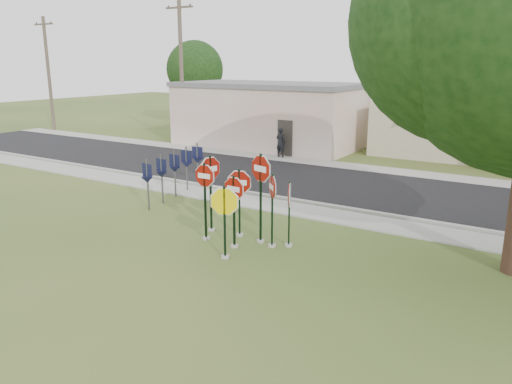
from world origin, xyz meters
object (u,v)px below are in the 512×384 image
Objects in this scene: stop_sign_center at (234,203)px; utility_pole_near at (181,70)px; stop_sign_yellow at (225,213)px; pedestrian at (281,142)px; stop_sign_left at (205,191)px.

stop_sign_center is 20.27m from utility_pole_near.
stop_sign_yellow is (0.27, -0.87, -0.05)m from stop_sign_center.
stop_sign_yellow is 21.08m from utility_pole_near.
pedestrian is (-6.33, 14.42, -0.44)m from stop_sign_yellow.
stop_sign_left is (-1.44, 0.96, 0.22)m from stop_sign_yellow.
utility_pole_near reaches higher than stop_sign_center.
stop_sign_yellow is at bearing -72.43° from stop_sign_center.
stop_sign_center reaches higher than pedestrian.
stop_sign_left is 19.39m from utility_pole_near.
stop_sign_left is at bearing 146.41° from stop_sign_yellow.
stop_sign_center is 0.25× the size of utility_pole_near.
stop_sign_center is at bearing 119.97° from pedestrian.
stop_sign_left is 1.49× the size of pedestrian.
stop_sign_yellow is 1.31× the size of pedestrian.
stop_sign_yellow is at bearing 119.60° from pedestrian.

